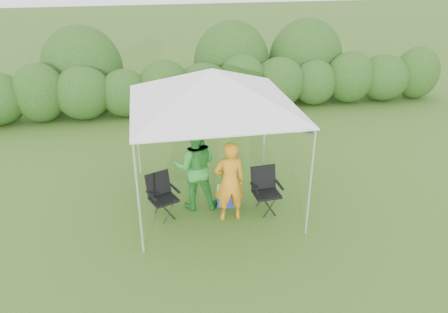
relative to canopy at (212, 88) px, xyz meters
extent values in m
plane|color=#3D621F|center=(0.00, -0.50, -2.46)|extent=(70.00, 70.00, 0.00)
cylinder|color=#382616|center=(-5.58, 5.50, -2.31)|extent=(0.12, 0.12, 0.30)
ellipsoid|color=#295019|center=(-4.34, 5.50, -1.56)|extent=(1.57, 1.34, 1.80)
cylinder|color=#382616|center=(-4.34, 5.50, -2.31)|extent=(0.12, 0.12, 0.30)
ellipsoid|color=#295019|center=(-3.10, 5.50, -1.64)|extent=(1.72, 1.47, 1.65)
cylinder|color=#382616|center=(-3.10, 5.50, -2.31)|extent=(0.12, 0.12, 0.30)
ellipsoid|color=#295019|center=(-1.86, 5.50, -1.71)|extent=(1.50, 1.28, 1.50)
cylinder|color=#382616|center=(-1.86, 5.50, -2.31)|extent=(0.12, 0.12, 0.30)
ellipsoid|color=#295019|center=(-0.62, 5.50, -1.60)|extent=(1.65, 1.40, 1.73)
cylinder|color=#382616|center=(-0.62, 5.50, -2.31)|extent=(0.12, 0.12, 0.30)
ellipsoid|color=#295019|center=(0.62, 5.50, -1.67)|extent=(1.80, 1.53, 1.57)
cylinder|color=#382616|center=(0.62, 5.50, -2.31)|extent=(0.12, 0.12, 0.30)
ellipsoid|color=#295019|center=(1.86, 5.50, -1.56)|extent=(1.58, 1.34, 1.80)
cylinder|color=#382616|center=(1.86, 5.50, -2.31)|extent=(0.12, 0.12, 0.30)
ellipsoid|color=#295019|center=(3.10, 5.50, -1.64)|extent=(1.72, 1.47, 1.65)
cylinder|color=#382616|center=(3.10, 5.50, -2.31)|extent=(0.12, 0.12, 0.30)
ellipsoid|color=#295019|center=(4.34, 5.50, -1.71)|extent=(1.50, 1.28, 1.50)
cylinder|color=#382616|center=(4.34, 5.50, -2.31)|extent=(0.12, 0.12, 0.30)
ellipsoid|color=#295019|center=(5.58, 5.50, -1.60)|extent=(1.65, 1.40, 1.73)
cylinder|color=#382616|center=(5.58, 5.50, -2.31)|extent=(0.12, 0.12, 0.30)
ellipsoid|color=#295019|center=(6.82, 5.50, -1.67)|extent=(1.80, 1.53, 1.57)
cylinder|color=#382616|center=(6.82, 5.50, -2.31)|extent=(0.12, 0.12, 0.30)
ellipsoid|color=#295019|center=(8.06, 5.50, -1.56)|extent=(1.57, 1.34, 1.80)
cylinder|color=#382616|center=(8.06, 5.50, -2.31)|extent=(0.12, 0.12, 0.30)
cylinder|color=silver|center=(-1.50, -1.50, -1.41)|extent=(0.04, 0.04, 2.10)
cylinder|color=silver|center=(1.50, -1.50, -1.41)|extent=(0.04, 0.04, 2.10)
cylinder|color=silver|center=(-1.50, 1.50, -1.41)|extent=(0.04, 0.04, 2.10)
cylinder|color=silver|center=(1.50, 1.50, -1.41)|extent=(0.04, 0.04, 2.10)
cube|color=white|center=(0.00, 0.00, -0.35)|extent=(3.10, 3.10, 0.03)
pyramid|color=white|center=(0.00, 0.00, 0.02)|extent=(3.10, 3.10, 0.70)
cube|color=black|center=(0.97, -0.63, -2.06)|extent=(0.53, 0.50, 0.05)
cube|color=black|center=(0.96, -0.42, -1.79)|extent=(0.51, 0.17, 0.48)
cube|color=black|center=(0.71, -0.65, -1.88)|extent=(0.08, 0.43, 0.03)
cube|color=black|center=(1.23, -0.61, -1.88)|extent=(0.08, 0.43, 0.03)
cylinder|color=black|center=(0.77, -0.85, -2.26)|extent=(0.02, 0.02, 0.41)
cylinder|color=black|center=(1.20, -0.82, -2.26)|extent=(0.02, 0.02, 0.41)
cylinder|color=black|center=(0.74, -0.43, -2.26)|extent=(0.02, 0.02, 0.41)
cylinder|color=black|center=(1.17, -0.40, -2.26)|extent=(0.02, 0.02, 0.41)
cube|color=black|center=(-1.06, -0.44, -2.07)|extent=(0.62, 0.60, 0.05)
cube|color=black|center=(-1.14, -0.25, -1.81)|extent=(0.50, 0.31, 0.47)
cube|color=black|center=(-1.29, -0.53, -1.90)|extent=(0.20, 0.40, 0.03)
cube|color=black|center=(-0.83, -0.34, -1.90)|extent=(0.20, 0.40, 0.03)
cylinder|color=black|center=(-1.17, -0.71, -2.27)|extent=(0.02, 0.02, 0.39)
cylinder|color=black|center=(-0.79, -0.55, -2.27)|extent=(0.02, 0.02, 0.39)
cylinder|color=black|center=(-1.33, -0.33, -2.27)|extent=(0.02, 0.02, 0.39)
cylinder|color=black|center=(-0.95, -0.17, -2.27)|extent=(0.02, 0.02, 0.39)
imported|color=orange|center=(0.20, -0.73, -1.64)|extent=(0.61, 0.41, 1.64)
imported|color=green|center=(-0.39, -0.16, -1.55)|extent=(0.97, 0.79, 1.83)
cube|color=navy|center=(0.27, -0.24, -2.29)|extent=(0.49, 0.40, 0.35)
cube|color=silver|center=(0.27, -0.24, -2.10)|extent=(0.51, 0.42, 0.03)
cylinder|color=#592D0C|center=(0.33, -0.28, -1.94)|extent=(0.07, 0.07, 0.27)
cone|color=yellow|center=(3.05, 3.38, -2.31)|extent=(0.36, 0.36, 0.30)
sphere|color=blue|center=(3.35, 3.18, -2.34)|extent=(0.24, 0.24, 0.24)
camera|label=1|loc=(-1.26, -7.84, 2.40)|focal=35.00mm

